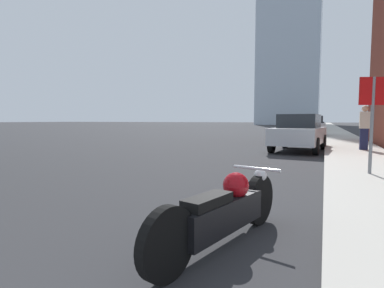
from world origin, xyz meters
The scene contains 9 objects.
sidewalk centered at (5.41, 40.00, 0.07)m, with size 2.23×240.00×0.15m.
motorcycle centered at (3.35, 4.89, 0.38)m, with size 0.82×2.30×0.75m.
parked_car_silver centered at (3.27, 15.47, 0.80)m, with size 2.17×4.22×1.57m.
parked_car_white centered at (3.30, 28.08, 0.84)m, with size 2.09×4.06×1.67m.
parked_car_yellow centered at (3.20, 41.08, 0.82)m, with size 2.08×4.47×1.65m.
parked_car_blue centered at (3.02, 52.80, 0.87)m, with size 1.91×4.42×1.73m.
parked_car_black centered at (3.09, 63.95, 0.83)m, with size 2.09×4.39×1.65m.
stop_sign centered at (5.21, 9.50, 1.58)m, with size 0.57×0.26×2.10m.
pedestrian centered at (5.71, 15.57, 1.06)m, with size 0.36×0.25×1.75m.
Camera 1 is at (4.28, 1.95, 1.32)m, focal length 28.00 mm.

